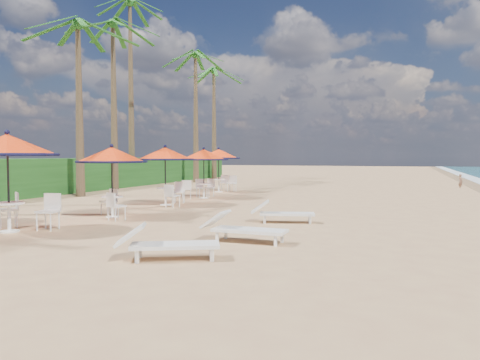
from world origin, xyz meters
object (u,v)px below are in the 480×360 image
(station_1, at_px, (112,161))
(lounger_mid, at_px, (241,228))
(station_2, at_px, (166,159))
(station_4, at_px, (220,158))
(lounger_near, at_px, (164,243))
(station_0, at_px, (10,154))
(lounger_far, at_px, (281,212))
(station_3, at_px, (203,161))

(station_1, relative_size, lounger_mid, 1.18)
(station_2, bearing_deg, station_4, 94.70)
(station_4, bearing_deg, lounger_near, -71.44)
(station_0, xyz_separation_m, lounger_near, (5.30, -1.56, -1.67))
(station_1, relative_size, station_4, 0.97)
(station_4, height_order, lounger_near, station_4)
(station_1, distance_m, lounger_near, 6.75)
(station_0, xyz_separation_m, lounger_far, (6.10, 3.89, -1.68))
(station_1, xyz_separation_m, station_3, (-0.03, 7.04, -0.06))
(lounger_near, bearing_deg, station_2, 92.58)
(station_0, height_order, station_1, station_0)
(lounger_far, bearing_deg, station_4, 106.06)
(station_4, bearing_deg, station_3, -79.61)
(station_1, relative_size, lounger_near, 1.16)
(lounger_mid, bearing_deg, station_1, 155.30)
(station_0, relative_size, lounger_near, 1.31)
(lounger_far, bearing_deg, station_2, 135.18)
(station_2, distance_m, lounger_near, 9.89)
(station_0, height_order, station_2, station_0)
(station_3, bearing_deg, station_4, 100.39)
(station_1, xyz_separation_m, station_4, (-0.70, 10.70, 0.06))
(station_1, height_order, lounger_far, station_1)
(station_2, height_order, lounger_mid, station_2)
(station_2, xyz_separation_m, lounger_near, (4.64, -8.60, -1.50))
(lounger_mid, height_order, lounger_far, lounger_mid)
(station_3, xyz_separation_m, lounger_mid, (5.28, -9.65, -1.39))
(station_2, relative_size, lounger_mid, 1.22)
(station_3, height_order, lounger_mid, station_3)
(station_0, distance_m, lounger_near, 5.77)
(station_3, relative_size, lounger_near, 1.17)
(station_3, bearing_deg, station_1, -89.77)
(station_4, distance_m, lounger_far, 11.82)
(station_0, xyz_separation_m, station_4, (0.09, 13.95, -0.16))
(lounger_mid, bearing_deg, station_0, -172.22)
(lounger_mid, bearing_deg, station_3, 120.36)
(station_3, relative_size, lounger_mid, 1.19)
(station_2, bearing_deg, lounger_far, -29.99)
(station_2, bearing_deg, station_1, -88.02)
(station_0, relative_size, station_2, 1.09)
(lounger_mid, relative_size, lounger_far, 1.02)
(station_1, xyz_separation_m, lounger_near, (4.51, -4.81, -1.45))
(station_2, bearing_deg, station_0, -95.31)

